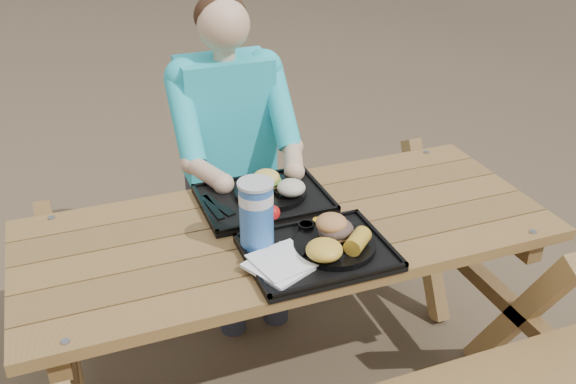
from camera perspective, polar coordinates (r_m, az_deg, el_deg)
name	(u,v)px	position (r m, az deg, el deg)	size (l,w,h in m)	color
picnic_table	(288,312)	(2.40, 0.00, -10.62)	(1.80, 1.49, 0.75)	#999999
tray_near	(318,253)	(2.03, 2.66, -5.47)	(0.45, 0.35, 0.02)	black
tray_far	(264,200)	(2.32, -2.18, -0.72)	(0.45, 0.35, 0.02)	black
plate_near	(334,245)	(2.03, 4.15, -4.76)	(0.26, 0.26, 0.02)	black
plate_far	(271,193)	(2.32, -1.56, -0.05)	(0.26, 0.26, 0.02)	black
napkin_stack	(281,264)	(1.94, -0.66, -6.42)	(0.17, 0.17, 0.02)	white
soda_cup	(256,216)	(1.99, -2.82, -2.13)	(0.11, 0.11, 0.22)	#154FA4
condiment_bbq	(306,228)	(2.11, 1.61, -3.19)	(0.05, 0.05, 0.03)	#340506
condiment_mustard	(318,223)	(2.14, 2.70, -2.75)	(0.04, 0.04, 0.03)	yellow
sandwich	(336,220)	(2.03, 4.29, -2.52)	(0.11, 0.11, 0.11)	#C17E44
mac_cheese	(324,250)	(1.94, 3.24, -5.16)	(0.11, 0.11, 0.06)	yellow
corn_cob	(358,241)	(1.99, 6.21, -4.36)	(0.10, 0.10, 0.06)	gold
cutlery_far	(218,205)	(2.27, -6.20, -1.13)	(0.03, 0.18, 0.01)	black
burger	(266,174)	(2.33, -1.95, 1.58)	(0.10, 0.10, 0.09)	#F2CC55
baked_beans	(259,194)	(2.25, -2.56, -0.21)	(0.08, 0.08, 0.04)	#4B120F
potato_salad	(291,188)	(2.28, 0.29, 0.39)	(0.10, 0.10, 0.06)	beige
diner	(230,168)	(2.83, -5.20, 2.17)	(0.48, 0.84, 1.28)	teal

